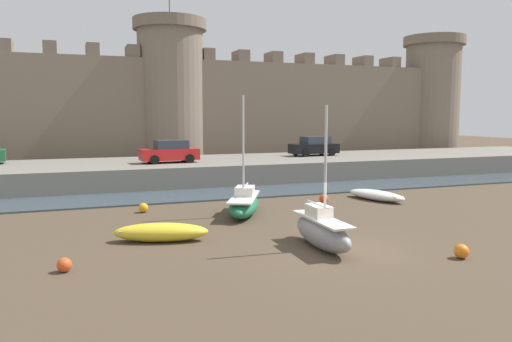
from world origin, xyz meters
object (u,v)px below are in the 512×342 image
at_px(rowboat_foreground_centre, 161,232).
at_px(rowboat_foreground_left, 376,195).
at_px(sailboat_foreground_right, 322,231).
at_px(car_quay_east, 170,152).
at_px(mooring_buoy_mid_mud, 324,199).
at_px(mooring_buoy_near_channel, 143,208).
at_px(sailboat_near_channel_right, 244,204).
at_px(car_quay_west, 314,146).
at_px(mooring_buoy_off_centre, 64,265).
at_px(mooring_buoy_near_shore, 461,251).

distance_m(rowboat_foreground_centre, rowboat_foreground_left, 14.39).
xyz_separation_m(sailboat_foreground_right, car_quay_east, (-2.03, 19.54, 1.64)).
bearing_deg(car_quay_east, mooring_buoy_mid_mud, -59.26).
distance_m(rowboat_foreground_centre, mooring_buoy_near_channel, 6.17).
height_order(sailboat_foreground_right, car_quay_east, sailboat_foreground_right).
bearing_deg(sailboat_near_channel_right, sailboat_foreground_right, -83.93).
distance_m(rowboat_foreground_centre, car_quay_west, 24.58).
bearing_deg(mooring_buoy_mid_mud, mooring_buoy_off_centre, -148.85).
bearing_deg(mooring_buoy_mid_mud, rowboat_foreground_centre, -151.79).
distance_m(sailboat_foreground_right, rowboat_foreground_centre, 6.27).
height_order(mooring_buoy_off_centre, car_quay_east, car_quay_east).
distance_m(mooring_buoy_near_shore, car_quay_east, 23.30).
distance_m(car_quay_east, car_quay_west, 12.79).
relative_size(mooring_buoy_near_shore, mooring_buoy_mid_mud, 0.97).
height_order(rowboat_foreground_left, car_quay_east, car_quay_east).
bearing_deg(car_quay_west, mooring_buoy_mid_mud, -114.66).
bearing_deg(mooring_buoy_off_centre, rowboat_foreground_centre, 38.59).
relative_size(mooring_buoy_near_shore, mooring_buoy_off_centre, 1.09).
height_order(mooring_buoy_near_channel, car_quay_west, car_quay_west).
relative_size(mooring_buoy_mid_mud, mooring_buoy_near_channel, 1.06).
distance_m(sailboat_foreground_right, rowboat_foreground_left, 11.50).
bearing_deg(mooring_buoy_off_centre, mooring_buoy_near_shore, -13.73).
distance_m(sailboat_foreground_right, car_quay_east, 19.71).
bearing_deg(rowboat_foreground_centre, car_quay_east, 78.24).
relative_size(mooring_buoy_mid_mud, mooring_buoy_off_centre, 1.11).
bearing_deg(mooring_buoy_near_channel, sailboat_near_channel_right, -27.55).
distance_m(sailboat_foreground_right, mooring_buoy_off_centre, 9.00).
relative_size(rowboat_foreground_centre, rowboat_foreground_left, 0.94).
distance_m(rowboat_foreground_left, car_quay_west, 13.67).
relative_size(rowboat_foreground_centre, mooring_buoy_near_channel, 7.85).
bearing_deg(car_quay_east, car_quay_west, 9.13).
xyz_separation_m(sailboat_foreground_right, mooring_buoy_near_shore, (3.89, -2.90, -0.41)).
bearing_deg(rowboat_foreground_centre, mooring_buoy_near_channel, 88.78).
relative_size(mooring_buoy_mid_mud, car_quay_west, 0.12).
relative_size(sailboat_near_channel_right, mooring_buoy_off_centre, 12.63).
bearing_deg(car_quay_east, mooring_buoy_near_shore, -75.21).
bearing_deg(sailboat_near_channel_right, car_quay_east, 95.86).
distance_m(rowboat_foreground_centre, mooring_buoy_off_centre, 4.51).
height_order(mooring_buoy_off_centre, car_quay_west, car_quay_west).
bearing_deg(sailboat_foreground_right, mooring_buoy_near_channel, 120.01).
bearing_deg(rowboat_foreground_left, mooring_buoy_mid_mud, 177.85).
bearing_deg(car_quay_west, mooring_buoy_off_centre, -132.57).
distance_m(rowboat_foreground_centre, sailboat_near_channel_right, 6.05).
bearing_deg(mooring_buoy_mid_mud, sailboat_foreground_right, -118.43).
height_order(mooring_buoy_mid_mud, car_quay_east, car_quay_east).
height_order(sailboat_near_channel_right, car_quay_west, sailboat_near_channel_right).
height_order(sailboat_foreground_right, rowboat_foreground_centre, sailboat_foreground_right).
bearing_deg(mooring_buoy_near_shore, car_quay_east, 104.79).
distance_m(mooring_buoy_near_shore, car_quay_west, 25.46).
distance_m(rowboat_foreground_left, mooring_buoy_off_centre, 18.75).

